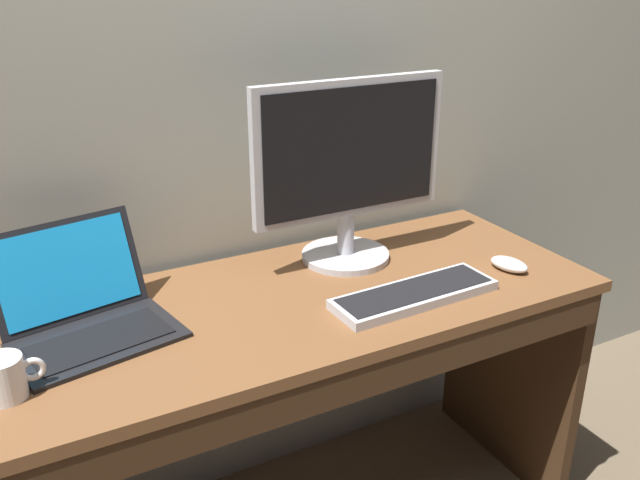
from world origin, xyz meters
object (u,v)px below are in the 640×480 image
Objects in this scene: computer_mouse at (509,264)px; coffee_mug at (5,378)px; wired_keyboard at (415,294)px; laptop_black at (85,310)px; external_monitor at (349,168)px.

coffee_mug is (-1.24, 0.02, 0.03)m from computer_mouse.
computer_mouse reaches higher than wired_keyboard.
wired_keyboard is at bearing -2.06° from coffee_mug.
laptop_black is 1.08m from computer_mouse.
wired_keyboard is at bearing 166.09° from computer_mouse.
computer_mouse is at bearing -0.73° from coffee_mug.
coffee_mug is at bearing -164.64° from external_monitor.
laptop_black reaches higher than wired_keyboard.
coffee_mug is (-0.92, 0.03, 0.03)m from wired_keyboard.
laptop_black is 3.69× the size of computer_mouse.
wired_keyboard is 0.92m from coffee_mug.
coffee_mug is (-0.18, -0.18, -0.01)m from laptop_black.
computer_mouse is 0.92× the size of coffee_mug.
wired_keyboard is 3.74× the size of coffee_mug.
laptop_black is 0.71× the size of external_monitor.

